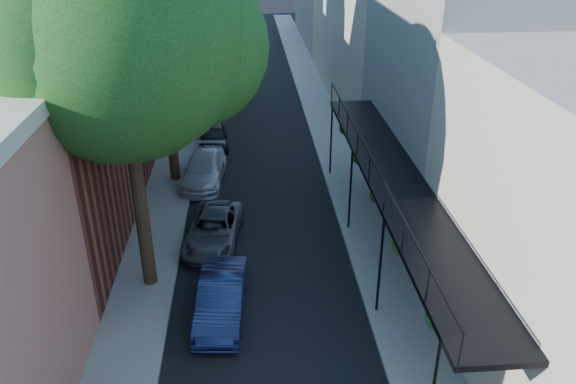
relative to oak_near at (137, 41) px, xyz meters
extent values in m
cube|color=black|center=(3.37, 19.74, -7.87)|extent=(6.00, 64.00, 0.01)
cube|color=gray|center=(-0.63, 19.74, -7.82)|extent=(2.00, 64.00, 0.12)
cube|color=gray|center=(7.37, 19.74, -7.82)|extent=(2.00, 64.00, 0.12)
cube|color=gray|center=(-1.65, 3.74, 0.12)|extent=(0.06, 7.00, 4.00)
cube|color=gray|center=(-5.63, 15.74, -3.38)|extent=(8.00, 12.00, 9.00)
cube|color=gray|center=(12.37, 4.74, -3.38)|extent=(8.00, 10.00, 9.00)
cube|color=#B6A996|center=(12.37, 19.74, -3.88)|extent=(8.00, 20.00, 8.00)
cube|color=black|center=(7.57, -0.26, -4.38)|extent=(2.00, 16.00, 0.15)
cube|color=black|center=(6.62, -0.26, -3.50)|extent=(0.05, 16.00, 0.05)
cylinder|color=black|center=(6.67, 7.74, -6.07)|extent=(0.08, 0.08, 3.40)
sphere|color=#164513|center=(6.97, -6.26, -4.83)|extent=(0.60, 0.60, 0.60)
sphere|color=#164513|center=(6.97, -0.26, -4.83)|extent=(0.60, 0.60, 0.60)
sphere|color=#164513|center=(6.97, 5.74, -4.83)|extent=(0.60, 0.60, 0.60)
cylinder|color=#312013|center=(-0.43, -0.26, -4.38)|extent=(0.44, 0.44, 7.00)
sphere|color=#164513|center=(-0.43, -0.26, 0.14)|extent=(6.80, 6.80, 6.80)
sphere|color=#164513|center=(1.27, 0.76, -0.36)|extent=(4.76, 4.76, 4.76)
cylinder|color=#312013|center=(-0.43, 7.74, -4.73)|extent=(0.44, 0.44, 6.30)
sphere|color=#164513|center=(-0.43, 7.74, -0.68)|extent=(6.00, 6.00, 6.00)
sphere|color=#164513|center=(1.07, 8.64, -1.18)|extent=(4.20, 4.20, 4.20)
cylinder|color=#312013|center=(-0.43, 16.74, -4.20)|extent=(0.44, 0.44, 7.35)
imported|color=#172049|center=(1.97, -2.01, -7.25)|extent=(1.59, 3.90, 1.26)
imported|color=#54555B|center=(1.56, 2.21, -7.32)|extent=(2.34, 4.22, 1.12)
imported|color=silver|center=(0.91, 7.50, -7.26)|extent=(2.10, 4.41, 1.24)
imported|color=black|center=(1.15, 11.65, -7.30)|extent=(1.63, 3.52, 1.17)
imported|color=gray|center=(0.77, 15.78, -7.24)|extent=(1.75, 4.02, 1.28)
imported|color=gray|center=(1.77, 21.40, -7.18)|extent=(2.77, 5.23, 1.40)
camera|label=1|loc=(2.93, -15.72, 3.18)|focal=35.00mm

